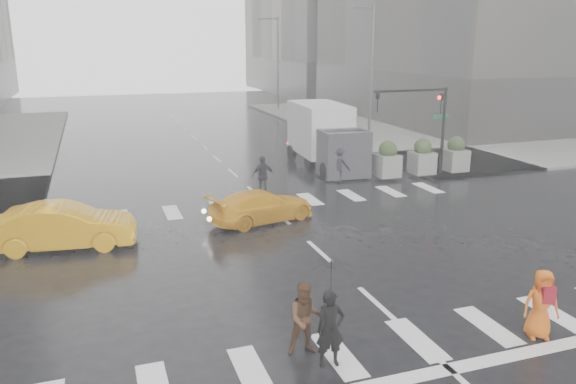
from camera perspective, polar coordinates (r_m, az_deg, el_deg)
name	(u,v)px	position (r m, az deg, el deg)	size (l,w,h in m)	color
ground	(319,251)	(18.68, 3.20, -6.04)	(120.00, 120.00, 0.00)	black
sidewalk_ne	(477,136)	(43.10, 18.66, 5.44)	(35.00, 35.00, 0.15)	slate
road_markings	(319,251)	(18.67, 3.20, -6.02)	(18.00, 48.00, 0.01)	silver
traffic_signal_pole	(427,114)	(28.96, 13.96, 7.70)	(4.45, 0.42, 4.50)	black
street_lamp_near	(370,69)	(38.38, 8.29, 12.30)	(2.15, 0.22, 9.00)	#59595B
street_lamp_far	(276,59)	(56.89, -1.18, 13.32)	(2.15, 0.22, 9.00)	#59595B
planter_west	(387,160)	(28.46, 10.06, 3.23)	(1.10, 1.10, 1.80)	slate
planter_mid	(422,157)	(29.48, 13.47, 3.45)	(1.10, 1.10, 1.80)	slate
planter_east	(455,155)	(30.59, 16.65, 3.64)	(1.10, 1.10, 1.80)	slate
pedestrian_black	(331,297)	(11.88, 4.41, -10.56)	(1.05, 1.06, 2.43)	black
pedestrian_brown	(306,318)	(12.63, 1.84, -12.69)	(0.82, 0.64, 1.69)	#4C2D1B
pedestrian_orange	(541,304)	(14.49, 24.33, -10.30)	(0.96, 0.80, 1.67)	#DA5B0F
pedestrian_far_a	(263,176)	(25.15, -2.57, 1.67)	(1.05, 0.64, 1.79)	black
pedestrian_far_b	(339,165)	(27.59, 5.19, 2.79)	(1.13, 0.62, 1.75)	black
taxi_front	(43,219)	(21.60, -23.63, -2.57)	(1.52, 3.77, 1.29)	#ED9F0C
taxi_mid	(64,226)	(20.14, -21.79, -3.27)	(1.60, 4.60, 1.52)	#ED9F0C
taxi_rear	(262,206)	(21.54, -2.69, -1.42)	(1.70, 3.70, 1.21)	#ED9F0C
box_truck	(326,135)	(30.41, 3.86, 5.80)	(2.41, 6.44, 3.42)	silver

